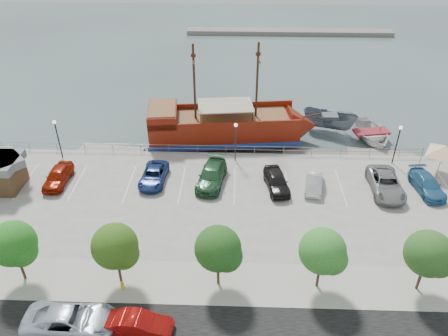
{
  "coord_description": "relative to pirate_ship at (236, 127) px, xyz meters",
  "views": [
    {
      "loc": [
        0.15,
        -31.51,
        24.04
      ],
      "look_at": [
        -1.0,
        2.0,
        2.0
      ],
      "focal_mm": 35.0,
      "sensor_mm": 36.0,
      "label": 1
    }
  ],
  "objects": [
    {
      "name": "dock_east",
      "position": [
        15.79,
        -2.6,
        -1.82
      ],
      "size": [
        7.36,
        3.0,
        0.41
      ],
      "primitive_type": "cube",
      "rotation": [
        0.0,
        0.0,
        -0.14
      ],
      "color": "gray",
      "rests_on": "ground"
    },
    {
      "name": "parked_car_a",
      "position": [
        -16.7,
        -9.86,
        -0.25
      ],
      "size": [
        1.97,
        4.62,
        1.56
      ],
      "primitive_type": "imported",
      "rotation": [
        0.0,
        0.0,
        -0.03
      ],
      "color": "maroon",
      "rests_on": "land_slab"
    },
    {
      "name": "parked_car_c",
      "position": [
        -7.7,
        -9.31,
        -0.35
      ],
      "size": [
        2.5,
        4.96,
        1.35
      ],
      "primitive_type": "imported",
      "rotation": [
        0.0,
        0.0,
        -0.05
      ],
      "color": "navy",
      "rests_on": "land_slab"
    },
    {
      "name": "tree_e",
      "position": [
        6.16,
        -21.87,
        2.27
      ],
      "size": [
        3.3,
        3.2,
        5.0
      ],
      "color": "#473321",
      "rests_on": "sidewalk"
    },
    {
      "name": "lamp_post_mid",
      "position": [
        0.01,
        -5.3,
        1.91
      ],
      "size": [
        0.36,
        0.36,
        4.28
      ],
      "color": "black",
      "rests_on": "land_slab"
    },
    {
      "name": "fire_hydrant",
      "position": [
        -7.66,
        -22.6,
        -0.62
      ],
      "size": [
        0.26,
        0.26,
        0.75
      ],
      "rotation": [
        0.0,
        0.0,
        -0.1
      ],
      "color": "yellow",
      "rests_on": "sidewalk"
    },
    {
      "name": "shed",
      "position": [
        -21.57,
        -10.73,
        0.62
      ],
      "size": [
        3.78,
        3.78,
        3.1
      ],
      "rotation": [
        0.0,
        0.0,
        -0.0
      ],
      "color": "#4F3620",
      "rests_on": "land_slab"
    },
    {
      "name": "tree_c",
      "position": [
        -7.84,
        -21.87,
        2.27
      ],
      "size": [
        3.3,
        3.2,
        5.0
      ],
      "color": "#473321",
      "rests_on": "sidewalk"
    },
    {
      "name": "far_shore",
      "position": [
        10.01,
        43.2,
        -1.63
      ],
      "size": [
        40.0,
        3.0,
        0.8
      ],
      "primitive_type": "cube",
      "color": "gray",
      "rests_on": "ground"
    },
    {
      "name": "lamp_post_left",
      "position": [
        -17.99,
        -5.3,
        1.91
      ],
      "size": [
        0.36,
        0.36,
        4.28
      ],
      "color": "black",
      "rests_on": "land_slab"
    },
    {
      "name": "parked_car_e",
      "position": [
        3.92,
        -9.97,
        -0.23
      ],
      "size": [
        2.64,
        4.93,
        1.59
      ],
      "primitive_type": "imported",
      "rotation": [
        0.0,
        0.0,
        0.17
      ],
      "color": "black",
      "rests_on": "land_slab"
    },
    {
      "name": "parked_car_d",
      "position": [
        -2.16,
        -9.36,
        -0.21
      ],
      "size": [
        3.14,
        5.91,
        1.63
      ],
      "primitive_type": "imported",
      "rotation": [
        0.0,
        0.0,
        -0.16
      ],
      "color": "#23512E",
      "rests_on": "land_slab"
    },
    {
      "name": "pirate_ship",
      "position": [
        0.0,
        0.0,
        0.0
      ],
      "size": [
        19.42,
        7.2,
        12.11
      ],
      "rotation": [
        0.0,
        0.0,
        0.11
      ],
      "color": "maroon",
      "rests_on": "ground"
    },
    {
      "name": "tree_d",
      "position": [
        -0.84,
        -21.87,
        2.27
      ],
      "size": [
        3.3,
        3.2,
        5.0
      ],
      "color": "#473321",
      "rests_on": "sidewalk"
    },
    {
      "name": "dock_west",
      "position": [
        -13.66,
        -2.6,
        -1.83
      ],
      "size": [
        7.31,
        2.98,
        0.41
      ],
      "primitive_type": "cube",
      "rotation": [
        0.0,
        0.0,
        -0.14
      ],
      "color": "gray",
      "rests_on": "ground"
    },
    {
      "name": "patrol_boat",
      "position": [
        11.0,
        3.12,
        -0.79
      ],
      "size": [
        6.81,
        4.82,
        2.47
      ],
      "primitive_type": "imported",
      "rotation": [
        0.0,
        0.0,
        1.15
      ],
      "color": "#535D66",
      "rests_on": "ground"
    },
    {
      "name": "tree_b",
      "position": [
        -14.84,
        -21.87,
        2.27
      ],
      "size": [
        3.3,
        3.2,
        5.0
      ],
      "color": "#473321",
      "rests_on": "sidewalk"
    },
    {
      "name": "sidewalk",
      "position": [
        0.01,
        -21.8,
        -1.01
      ],
      "size": [
        100.0,
        4.0,
        0.05
      ],
      "primitive_type": "cube",
      "color": "#A9A292",
      "rests_on": "land_slab"
    },
    {
      "name": "lamp_post_right",
      "position": [
        16.01,
        -5.3,
        1.91
      ],
      "size": [
        0.36,
        0.36,
        4.28
      ],
      "color": "black",
      "rests_on": "land_slab"
    },
    {
      "name": "seawall_railing",
      "position": [
        0.01,
        -4.0,
        -0.5
      ],
      "size": [
        50.0,
        0.06,
        1.0
      ],
      "color": "gray",
      "rests_on": "land_slab"
    },
    {
      "name": "ground",
      "position": [
        0.01,
        -11.8,
        -2.03
      ],
      "size": [
        160.0,
        160.0,
        0.0
      ],
      "primitive_type": "plane",
      "color": "#414F50"
    },
    {
      "name": "dock_mid",
      "position": [
        8.76,
        -2.6,
        -1.83
      ],
      "size": [
        7.3,
        3.22,
        0.4
      ],
      "primitive_type": "cube",
      "rotation": [
        0.0,
        0.0,
        -0.18
      ],
      "color": "#68645A",
      "rests_on": "ground"
    },
    {
      "name": "speedboat",
      "position": [
        15.54,
        1.25,
        -1.32
      ],
      "size": [
        6.02,
        7.6,
        1.42
      ],
      "primitive_type": "imported",
      "rotation": [
        0.0,
        0.0,
        0.18
      ],
      "color": "silver",
      "rests_on": "ground"
    },
    {
      "name": "parked_car_g",
      "position": [
        13.93,
        -10.11,
        -0.22
      ],
      "size": [
        2.82,
        5.87,
        1.61
      ],
      "primitive_type": "imported",
      "rotation": [
        0.0,
        0.0,
        -0.02
      ],
      "color": "gray",
      "rests_on": "land_slab"
    },
    {
      "name": "street_sedan",
      "position": [
        -5.77,
        -25.94,
        -0.34
      ],
      "size": [
        4.32,
        1.84,
        1.38
      ],
      "primitive_type": "imported",
      "rotation": [
        0.0,
        0.0,
        1.48
      ],
      "color": "#A40E0C",
      "rests_on": "street"
    },
    {
      "name": "tree_f",
      "position": [
        13.16,
        -21.87,
        2.27
      ],
      "size": [
        3.3,
        3.2,
        5.0
      ],
      "color": "#473321",
      "rests_on": "sidewalk"
    },
    {
      "name": "parked_car_h",
      "position": [
        17.76,
        -9.96,
        -0.31
      ],
      "size": [
        2.56,
        5.12,
        1.43
      ],
      "primitive_type": "imported",
      "rotation": [
        0.0,
        0.0,
        0.12
      ],
      "color": "teal",
      "rests_on": "land_slab"
    },
    {
      "name": "parked_car_f",
      "position": [
        7.39,
        -9.76,
        -0.33
      ],
      "size": [
        2.16,
        4.43,
        1.4
      ],
      "primitive_type": "imported",
      "rotation": [
        0.0,
        0.0,
        -0.16
      ],
      "color": "silver",
      "rests_on": "land_slab"
    },
    {
      "name": "street_van",
      "position": [
        -10.18,
        -25.92,
        -0.21
      ],
      "size": [
        5.91,
        2.77,
        1.63
      ],
      "primitive_type": "imported",
      "rotation": [
        0.0,
        0.0,
        1.58
      ],
      "color": "#AEB9C7",
      "rests_on": "street"
    },
    {
      "name": "canopy_tent",
      "position": [
        20.06,
        -6.88,
        2.06
      ],
      "size": [
        5.18,
        5.18,
        3.55
      ],
      "rotation": [
        0.0,
        0.0,
        0.25
      ],
      "color": "slate",
      "rests_on": "land_slab"
    }
  ]
}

